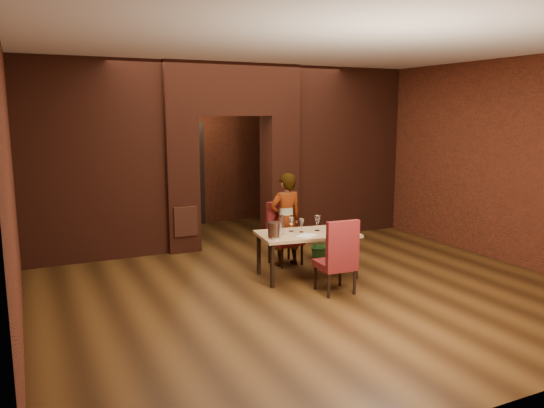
{
  "coord_description": "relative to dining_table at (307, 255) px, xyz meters",
  "views": [
    {
      "loc": [
        -3.39,
        -6.8,
        2.37
      ],
      "look_at": [
        -0.15,
        0.0,
        1.06
      ],
      "focal_mm": 35.0,
      "sensor_mm": 36.0,
      "label": 1
    }
  ],
  "objects": [
    {
      "name": "wine_glass_b",
      "position": [
        -0.06,
        0.06,
        0.43
      ],
      "size": [
        0.08,
        0.08,
        0.2
      ],
      "primitive_type": null,
      "color": "silver",
      "rests_on": "dining_table"
    },
    {
      "name": "chair_near",
      "position": [
        0.01,
        -0.74,
        0.17
      ],
      "size": [
        0.48,
        0.48,
        1.0
      ],
      "primitive_type": "cube",
      "rotation": [
        0.0,
        0.0,
        3.09
      ],
      "color": "maroon",
      "rests_on": "ground"
    },
    {
      "name": "wall_back",
      "position": [
        -0.26,
        4.3,
        1.27
      ],
      "size": [
        7.0,
        0.04,
        3.2
      ],
      "primitive_type": "cube",
      "color": "maroon",
      "rests_on": "ground"
    },
    {
      "name": "lintel",
      "position": [
        -0.26,
        2.3,
        2.42
      ],
      "size": [
        2.45,
        0.55,
        0.9
      ],
      "primitive_type": "cube",
      "color": "maroon",
      "rests_on": "ground"
    },
    {
      "name": "dining_table",
      "position": [
        0.0,
        0.0,
        0.0
      ],
      "size": [
        1.49,
        0.96,
        0.66
      ],
      "primitive_type": "cube",
      "rotation": [
        0.0,
        0.0,
        -0.13
      ],
      "color": "tan",
      "rests_on": "ground"
    },
    {
      "name": "wine_glass_c",
      "position": [
        0.19,
        0.04,
        0.44
      ],
      "size": [
        0.09,
        0.09,
        0.23
      ],
      "primitive_type": null,
      "color": "white",
      "rests_on": "dining_table"
    },
    {
      "name": "wall_right",
      "position": [
        3.24,
        0.3,
        1.27
      ],
      "size": [
        0.04,
        8.0,
        3.2
      ],
      "primitive_type": "cube",
      "color": "maroon",
      "rests_on": "ground"
    },
    {
      "name": "tasting_sheet",
      "position": [
        -0.09,
        -0.17,
        0.33
      ],
      "size": [
        0.36,
        0.34,
        0.0
      ],
      "primitive_type": "cube",
      "rotation": [
        0.0,
        0.0,
        0.58
      ],
      "color": "silver",
      "rests_on": "dining_table"
    },
    {
      "name": "rear_door",
      "position": [
        -0.66,
        4.24,
        0.72
      ],
      "size": [
        0.9,
        0.08,
        2.1
      ],
      "primitive_type": "cube",
      "color": "black",
      "rests_on": "ground"
    },
    {
      "name": "vent_panel",
      "position": [
        -1.21,
        2.01,
        0.22
      ],
      "size": [
        0.4,
        0.03,
        0.5
      ],
      "primitive_type": "cube",
      "color": "brown",
      "rests_on": "ground"
    },
    {
      "name": "wine_bucket",
      "position": [
        -0.59,
        -0.14,
        0.44
      ],
      "size": [
        0.19,
        0.19,
        0.23
      ],
      "primitive_type": "cylinder",
      "color": "silver",
      "rests_on": "dining_table"
    },
    {
      "name": "person_seated",
      "position": [
        -0.0,
        0.67,
        0.4
      ],
      "size": [
        0.54,
        0.36,
        1.45
      ],
      "primitive_type": "imported",
      "rotation": [
        0.0,
        0.0,
        3.16
      ],
      "color": "silver",
      "rests_on": "ground"
    },
    {
      "name": "chair_far",
      "position": [
        0.02,
        0.72,
        0.16
      ],
      "size": [
        0.49,
        0.49,
        0.97
      ],
      "primitive_type": "cube",
      "rotation": [
        0.0,
        0.0,
        0.12
      ],
      "color": "maroon",
      "rests_on": "ground"
    },
    {
      "name": "floor",
      "position": [
        -0.26,
        0.3,
        -0.33
      ],
      "size": [
        8.0,
        8.0,
        0.0
      ],
      "primitive_type": "plane",
      "color": "#442A11",
      "rests_on": "ground"
    },
    {
      "name": "water_bottle",
      "position": [
        -0.37,
        0.07,
        0.47
      ],
      "size": [
        0.06,
        0.06,
        0.28
      ],
      "primitive_type": "cylinder",
      "color": "white",
      "rests_on": "dining_table"
    },
    {
      "name": "wing_wall_left",
      "position": [
        -2.62,
        2.3,
        1.27
      ],
      "size": [
        2.28,
        0.35,
        3.2
      ],
      "primitive_type": "cube",
      "color": "maroon",
      "rests_on": "ground"
    },
    {
      "name": "ceiling",
      "position": [
        -0.26,
        0.3,
        2.87
      ],
      "size": [
        7.0,
        8.0,
        0.04
      ],
      "primitive_type": "cube",
      "color": "silver",
      "rests_on": "ground"
    },
    {
      "name": "wall_front",
      "position": [
        -0.26,
        -3.7,
        1.27
      ],
      "size": [
        7.0,
        0.04,
        3.2
      ],
      "primitive_type": "cube",
      "color": "maroon",
      "rests_on": "ground"
    },
    {
      "name": "potted_plant",
      "position": [
        0.66,
        0.78,
        -0.1
      ],
      "size": [
        0.55,
        0.55,
        0.46
      ],
      "primitive_type": "imported",
      "rotation": [
        0.0,
        0.0,
        0.7
      ],
      "color": "#296325",
      "rests_on": "ground"
    },
    {
      "name": "rear_door_frame",
      "position": [
        -0.66,
        4.2,
        0.72
      ],
      "size": [
        1.02,
        0.04,
        2.22
      ],
      "primitive_type": "cube",
      "color": "black",
      "rests_on": "ground"
    },
    {
      "name": "wing_wall_right",
      "position": [
        2.1,
        2.3,
        1.27
      ],
      "size": [
        2.28,
        0.35,
        3.2
      ],
      "primitive_type": "cube",
      "color": "maroon",
      "rests_on": "ground"
    },
    {
      "name": "pillar_right",
      "position": [
        0.69,
        2.3,
        0.82
      ],
      "size": [
        0.55,
        0.55,
        2.3
      ],
      "primitive_type": "cube",
      "color": "maroon",
      "rests_on": "ground"
    },
    {
      "name": "wine_glass_a",
      "position": [
        -0.17,
        0.16,
        0.43
      ],
      "size": [
        0.08,
        0.08,
        0.21
      ],
      "primitive_type": null,
      "color": "white",
      "rests_on": "dining_table"
    },
    {
      "name": "pillar_left",
      "position": [
        -1.21,
        2.3,
        0.82
      ],
      "size": [
        0.55,
        0.55,
        2.3
      ],
      "primitive_type": "cube",
      "color": "maroon",
      "rests_on": "ground"
    },
    {
      "name": "wall_left",
      "position": [
        -3.76,
        0.3,
        1.27
      ],
      "size": [
        0.04,
        8.0,
        3.2
      ],
      "primitive_type": "cube",
      "color": "maroon",
      "rests_on": "ground"
    }
  ]
}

